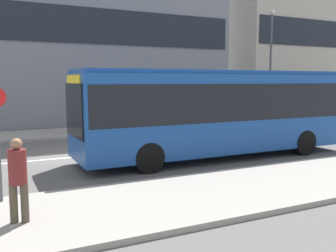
{
  "coord_description": "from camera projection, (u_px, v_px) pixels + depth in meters",
  "views": [
    {
      "loc": [
        -3.1,
        -13.87,
        2.84
      ],
      "look_at": [
        2.71,
        -2.0,
        1.24
      ],
      "focal_mm": 40.0,
      "sensor_mm": 36.0,
      "label": 1
    }
  ],
  "objects": [
    {
      "name": "ground_plane",
      "position": [
        80.0,
        157.0,
        14.06
      ],
      "size": [
        120.0,
        120.0,
        0.0
      ],
      "primitive_type": "plane",
      "color": "#595654"
    },
    {
      "name": "city_bus",
      "position": [
        217.0,
        108.0,
        13.79
      ],
      "size": [
        10.51,
        2.58,
        3.21
      ],
      "rotation": [
        0.0,
        0.0,
        -0.02
      ],
      "color": "#194793",
      "rests_on": "ground_plane"
    },
    {
      "name": "lane_centerline",
      "position": [
        80.0,
        157.0,
        14.06
      ],
      "size": [
        41.8,
        0.16,
        0.01
      ],
      "color": "silver",
      "rests_on": "ground_plane"
    },
    {
      "name": "sidewalk_far",
      "position": [
        53.0,
        134.0,
        19.63
      ],
      "size": [
        44.0,
        3.5,
        0.13
      ],
      "color": "gray",
      "rests_on": "ground_plane"
    },
    {
      "name": "parked_car_0",
      "position": [
        296.0,
        117.0,
        23.52
      ],
      "size": [
        4.62,
        1.73,
        1.26
      ],
      "color": "#4C5156",
      "rests_on": "ground_plane"
    },
    {
      "name": "pedestrian_near_stop",
      "position": [
        18.0,
        175.0,
        7.08
      ],
      "size": [
        0.35,
        0.34,
        1.64
      ],
      "rotation": [
        0.0,
        0.0,
        2.95
      ],
      "color": "#4C4233",
      "rests_on": "sidewalk_near"
    },
    {
      "name": "sidewalk_near",
      "position": [
        143.0,
        204.0,
        8.48
      ],
      "size": [
        44.0,
        3.5,
        0.13
      ],
      "color": "gray",
      "rests_on": "ground_plane"
    },
    {
      "name": "street_lamp",
      "position": [
        271.0,
        54.0,
        24.45
      ],
      "size": [
        0.36,
        0.36,
        7.3
      ],
      "color": "#4C4C51",
      "rests_on": "sidewalk_far"
    }
  ]
}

